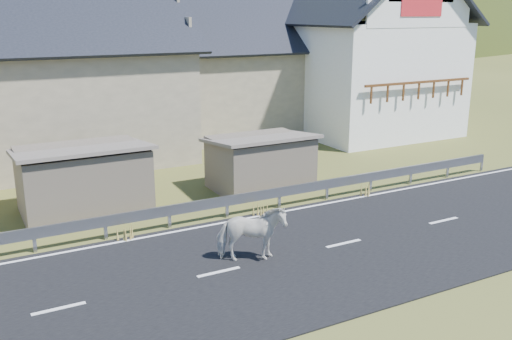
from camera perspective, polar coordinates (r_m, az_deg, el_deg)
ground at (r=15.07m, az=-3.75°, el=-10.29°), size 160.00×160.00×0.00m
road at (r=15.07m, az=-3.75°, el=-10.22°), size 60.00×7.00×0.04m
lane_markings at (r=15.05m, az=-3.75°, el=-10.14°), size 60.00×6.60×0.01m
guardrail at (r=18.03m, az=-8.68°, el=-4.08°), size 28.10×0.09×0.75m
shed_left at (r=19.98m, az=-16.90°, el=-1.02°), size 4.30×3.30×2.40m
shed_right at (r=21.68m, az=0.41°, el=0.67°), size 3.80×2.90×2.20m
house_stone_a at (r=27.83m, az=-19.11°, el=10.73°), size 10.80×9.80×8.90m
house_stone_b at (r=32.87m, az=-1.93°, el=11.46°), size 9.80×8.80×8.10m
house_white at (r=33.48m, az=9.91°, el=12.74°), size 8.80×10.80×9.70m
horse at (r=15.37m, az=-0.49°, el=-6.40°), size 1.46×2.02×1.56m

